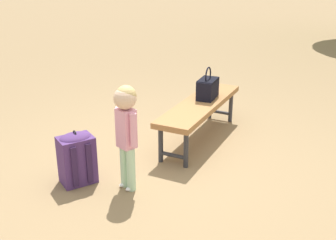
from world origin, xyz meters
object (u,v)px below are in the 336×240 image
at_px(handbag, 208,88).
at_px(child_standing, 126,122).
at_px(park_bench, 200,107).
at_px(backpack_large, 77,157).

height_order(handbag, child_standing, child_standing).
relative_size(park_bench, handbag, 4.37).
relative_size(park_bench, child_standing, 1.66).
bearing_deg(child_standing, handbag, 171.69).
distance_m(park_bench, backpack_large, 1.55).
height_order(park_bench, backpack_large, backpack_large).
xyz_separation_m(park_bench, backpack_large, (1.39, -0.67, -0.13)).
xyz_separation_m(child_standing, backpack_large, (0.10, -0.48, -0.39)).
xyz_separation_m(park_bench, child_standing, (1.29, -0.19, 0.25)).
height_order(park_bench, handbag, handbag).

